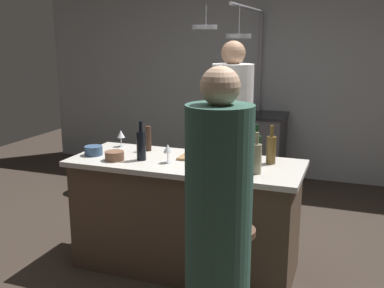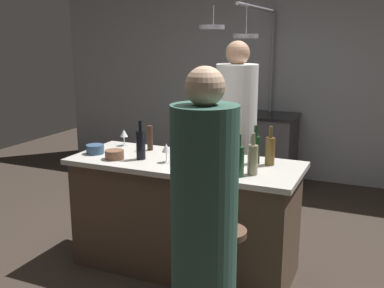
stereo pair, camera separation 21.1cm
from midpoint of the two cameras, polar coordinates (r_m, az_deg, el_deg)
The scene contains 21 objects.
ground_plane at distance 3.81m, azimuth -2.45°, elevation -15.33°, with size 9.00×9.00×0.00m, color #382D26.
back_wall at distance 6.09m, azimuth 7.87°, elevation 8.25°, with size 6.40×0.16×2.60m, color #9EA3A8.
kitchen_island at distance 3.61m, azimuth -2.52°, elevation -9.01°, with size 1.80×0.72×0.90m.
stove_range at distance 5.84m, azimuth 6.76°, elevation -0.42°, with size 0.80×0.64×0.89m.
chef at distance 4.22m, azimuth 3.61°, elevation -0.24°, with size 0.38×0.38×1.80m.
bar_stool_right at distance 2.95m, azimuth 3.21°, elevation -16.14°, with size 0.28×0.28×0.68m.
guest_right at distance 2.46m, azimuth 0.84°, elevation -11.66°, with size 0.36×0.36×1.69m.
overhead_pot_rack at distance 5.18m, azimuth 5.02°, elevation 11.31°, with size 0.60×1.51×2.17m.
potted_plant at distance 5.61m, azimuth -13.46°, elevation -2.87°, with size 0.36×0.36×0.52m.
cutting_board at distance 3.52m, azimuth -0.65°, elevation -1.76°, with size 0.32×0.22×0.02m, color #997047.
pepper_mill at distance 3.78m, azimuth -7.16°, elevation 0.69°, with size 0.05×0.05×0.21m, color #382319.
wine_bottle_red at distance 3.41m, azimuth 6.43°, elevation -0.54°, with size 0.07×0.07×0.29m.
wine_bottle_white at distance 3.13m, azimuth 6.29°, elevation -1.79°, with size 0.07×0.07×0.29m.
wine_bottle_dark at distance 3.49m, azimuth -8.20°, elevation -0.17°, with size 0.07×0.07×0.31m.
wine_bottle_green at distance 3.07m, azimuth 4.59°, elevation -2.03°, with size 0.07×0.07×0.30m.
wine_bottle_amber at distance 3.39m, azimuth 8.29°, elevation -0.68°, with size 0.07×0.07×0.29m.
wine_glass_near_right_guest at distance 3.33m, azimuth 2.55°, elevation -0.94°, with size 0.07×0.07×0.15m.
wine_glass_near_left_guest at distance 3.39m, azimuth -4.88°, elevation -0.69°, with size 0.07×0.07×0.15m.
wine_glass_by_chef at distance 3.96m, azimuth -10.54°, elevation 1.15°, with size 0.07×0.07×0.15m.
mixing_bowl_blue at distance 3.73m, azimuth -14.01°, elevation -0.83°, with size 0.15×0.15×0.07m, color #334C6B.
mixing_bowl_wooden at distance 3.54m, azimuth -11.51°, elevation -1.49°, with size 0.15×0.15×0.07m, color brown.
Camera 1 is at (1.20, -3.12, 1.82)m, focal length 41.95 mm.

